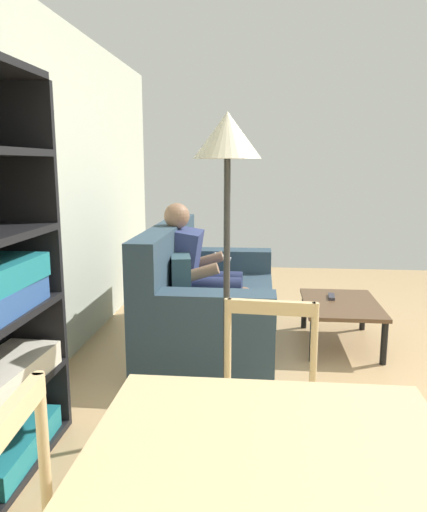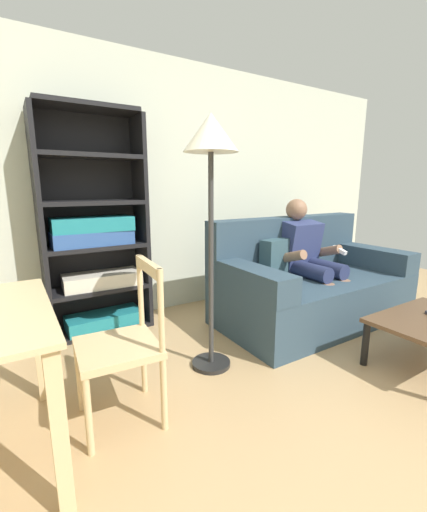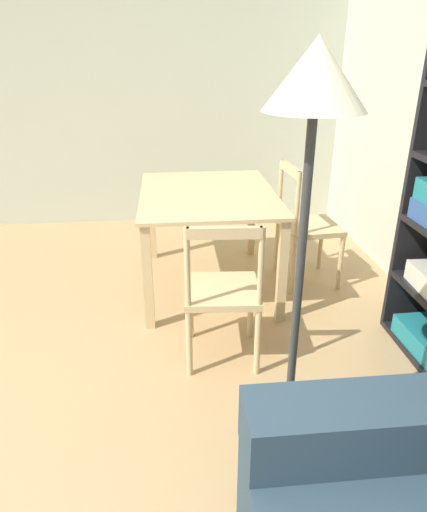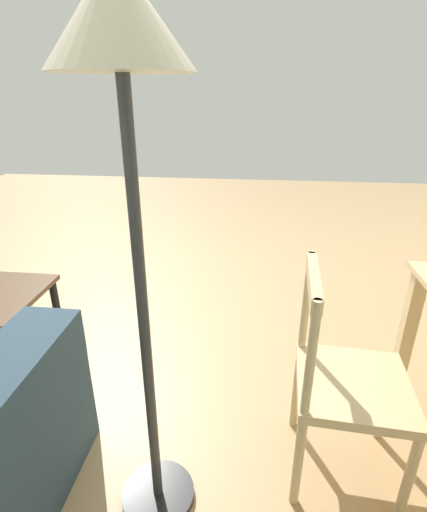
% 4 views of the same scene
% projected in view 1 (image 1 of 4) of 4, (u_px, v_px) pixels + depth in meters
% --- Properties ---
extents(couch, '(1.88, 0.98, 0.99)m').
position_uv_depth(couch, '(205.00, 303.00, 4.07)').
color(couch, '#2D4251').
rests_on(couch, ground_plane).
extents(person_lounging, '(0.59, 0.84, 1.17)m').
position_uv_depth(person_lounging, '(200.00, 271.00, 4.05)').
color(person_lounging, navy).
rests_on(person_lounging, ground_plane).
extents(coffee_table, '(0.87, 0.60, 0.36)m').
position_uv_depth(coffee_table, '(341.00, 308.00, 4.03)').
color(coffee_table, brown).
rests_on(coffee_table, ground_plane).
extents(tv_remote, '(0.17, 0.07, 0.02)m').
position_uv_depth(tv_remote, '(331.00, 297.00, 4.16)').
color(tv_remote, '#2D2D38').
rests_on(tv_remote, coffee_table).
extents(dining_chair_facing_couch, '(0.45, 0.45, 0.89)m').
position_uv_depth(dining_chair_facing_couch, '(267.00, 415.00, 2.06)').
color(dining_chair_facing_couch, '#D1B27F').
rests_on(dining_chair_facing_couch, ground_plane).
extents(floor_lamp, '(0.36, 0.36, 1.75)m').
position_uv_depth(floor_lamp, '(227.00, 166.00, 2.57)').
color(floor_lamp, black).
rests_on(floor_lamp, ground_plane).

